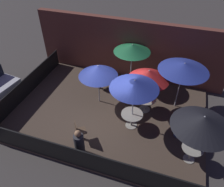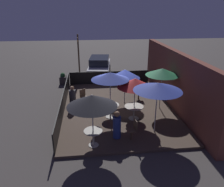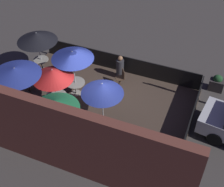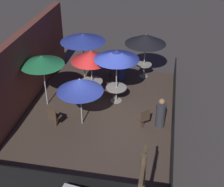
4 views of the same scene
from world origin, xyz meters
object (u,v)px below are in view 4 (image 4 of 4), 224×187
at_px(dining_table_2, 116,90).
at_px(patio_chair_2, 54,117).
at_px(patio_umbrella_2, 117,55).
at_px(patio_chair_1, 109,67).
at_px(patio_umbrella_1, 146,39).
at_px(patio_umbrella_3, 83,38).
at_px(patio_chair_0, 144,118).
at_px(patio_umbrella_0, 91,56).
at_px(patio_umbrella_4, 42,60).
at_px(dining_table_0, 92,84).
at_px(patron_1, 122,69).
at_px(dining_table_1, 144,67).
at_px(patron_0, 161,114).
at_px(patio_umbrella_5, 80,85).

distance_m(dining_table_2, patio_chair_2, 3.13).
xyz_separation_m(patio_umbrella_2, patio_chair_1, (2.22, 0.75, -1.77)).
bearing_deg(patio_umbrella_1, patio_umbrella_2, 158.64).
distance_m(patio_umbrella_2, patio_umbrella_3, 2.54).
bearing_deg(patio_chair_0, patio_umbrella_0, 12.69).
relative_size(patio_umbrella_1, patio_chair_2, 2.51).
bearing_deg(patio_chair_0, patio_umbrella_4, 39.75).
distance_m(patio_umbrella_3, dining_table_0, 2.24).
relative_size(patio_umbrella_2, patron_1, 1.92).
relative_size(patio_umbrella_0, dining_table_0, 2.24).
bearing_deg(dining_table_1, patio_umbrella_0, 134.91).
relative_size(patron_0, patron_1, 1.01).
height_order(dining_table_1, patio_chair_1, patio_chair_1).
bearing_deg(dining_table_1, patron_0, -165.17).
height_order(dining_table_2, patron_0, patron_0).
bearing_deg(patio_umbrella_3, patio_chair_0, -136.38).
bearing_deg(patio_umbrella_2, patio_umbrella_3, 48.71).
height_order(patio_umbrella_0, patio_umbrella_4, patio_umbrella_4).
bearing_deg(patio_umbrella_3, patio_umbrella_1, -73.99).
bearing_deg(patron_0, patio_umbrella_4, -73.49).
bearing_deg(patio_chair_2, dining_table_1, -14.07).
xyz_separation_m(dining_table_1, patron_1, (-0.50, 1.06, 0.03)).
distance_m(dining_table_2, patio_chair_1, 2.34).
xyz_separation_m(patio_umbrella_4, patio_chair_1, (3.06, -2.21, -1.65)).
height_order(patio_umbrella_0, patio_umbrella_3, patio_umbrella_3).
height_order(patio_umbrella_5, patio_chair_0, patio_umbrella_5).
height_order(patio_umbrella_2, patio_umbrella_3, patio_umbrella_2).
xyz_separation_m(patio_umbrella_4, patio_umbrella_5, (-1.06, -1.89, -0.35)).
bearing_deg(patio_chair_2, patron_1, -6.50).
xyz_separation_m(patio_umbrella_3, patio_chair_1, (0.54, -1.15, -1.72)).
bearing_deg(patio_umbrella_2, patio_chair_0, -142.07).
height_order(patio_umbrella_1, dining_table_2, patio_umbrella_1).
height_order(patio_chair_1, patio_chair_2, patio_chair_1).
bearing_deg(dining_table_0, patron_1, -33.80).
bearing_deg(patron_0, patio_umbrella_3, -104.81).
bearing_deg(patron_0, patio_chair_2, -54.38).
distance_m(patio_umbrella_1, patio_umbrella_3, 3.01).
xyz_separation_m(patio_umbrella_3, patio_chair_2, (-4.02, 0.16, -1.72)).
relative_size(patio_umbrella_4, patio_umbrella_5, 1.14).
distance_m(patio_umbrella_2, patio_chair_1, 2.93).
bearing_deg(patio_chair_1, dining_table_0, -112.57).
height_order(patio_chair_2, patron_0, patron_0).
xyz_separation_m(patio_umbrella_3, dining_table_0, (-1.34, -0.71, -1.65)).
bearing_deg(patio_umbrella_0, patron_1, -33.80).
height_order(patio_umbrella_5, patio_chair_2, patio_umbrella_5).
xyz_separation_m(patio_umbrella_0, patio_chair_1, (1.88, -0.44, -1.47)).
height_order(patio_umbrella_2, patron_0, patio_umbrella_2).
bearing_deg(patio_chair_1, patron_1, -27.22).
xyz_separation_m(patio_umbrella_5, dining_table_0, (2.24, 0.12, -1.23)).
bearing_deg(dining_table_2, patio_chair_2, 138.48).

